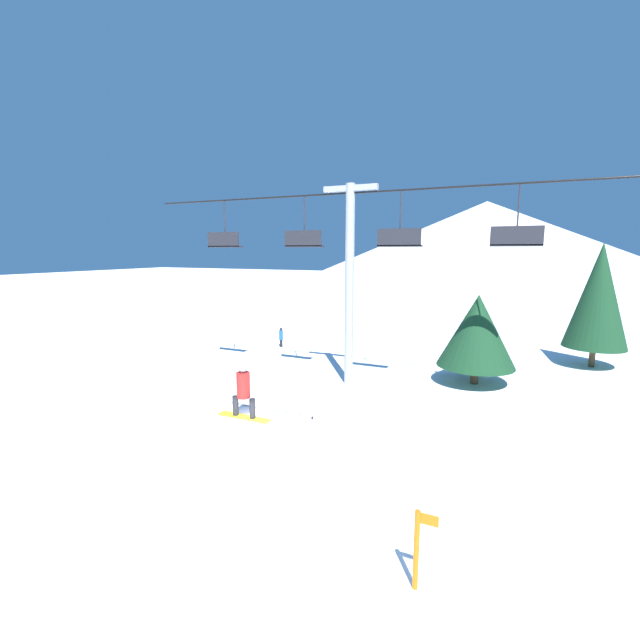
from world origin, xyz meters
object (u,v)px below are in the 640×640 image
(snow_ramp, at_px, (223,487))
(snowboarder, at_px, (243,391))
(pine_tree_near, at_px, (477,331))
(trail_marker, at_px, (417,548))
(distant_skier, at_px, (281,336))

(snow_ramp, relative_size, snowboarder, 2.96)
(snow_ramp, xyz_separation_m, snowboarder, (-0.28, 1.24, 1.70))
(pine_tree_near, xyz_separation_m, trail_marker, (0.06, -13.06, -1.63))
(snowboarder, relative_size, pine_tree_near, 0.33)
(pine_tree_near, bearing_deg, snow_ramp, -106.95)
(trail_marker, height_order, distant_skier, trail_marker)
(snow_ramp, distance_m, distant_skier, 17.82)
(snowboarder, xyz_separation_m, distant_skier, (-7.37, 14.85, -2.07))
(distant_skier, bearing_deg, trail_marker, -53.76)
(snowboarder, xyz_separation_m, trail_marker, (4.35, -1.14, -1.92))
(pine_tree_near, height_order, distant_skier, pine_tree_near)
(snow_ramp, xyz_separation_m, distant_skier, (-7.65, 16.09, -0.37))
(distant_skier, bearing_deg, pine_tree_near, -14.12)
(trail_marker, distance_m, distant_skier, 19.82)
(snowboarder, distance_m, distant_skier, 16.70)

